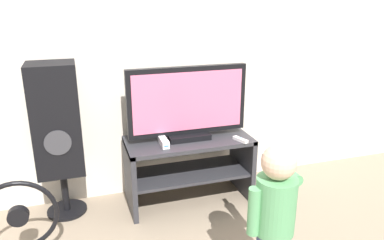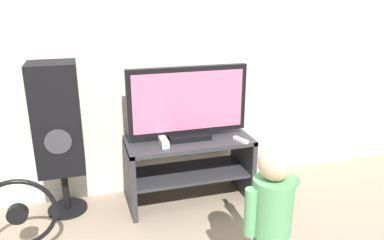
{
  "view_description": "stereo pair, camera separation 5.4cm",
  "coord_description": "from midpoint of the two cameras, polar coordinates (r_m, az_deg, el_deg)",
  "views": [
    {
      "loc": [
        -0.77,
        -2.27,
        1.53
      ],
      "look_at": [
        0.0,
        0.13,
        0.69
      ],
      "focal_mm": 35.0,
      "sensor_mm": 36.0,
      "label": 1
    },
    {
      "loc": [
        -0.72,
        -2.29,
        1.53
      ],
      "look_at": [
        0.0,
        0.13,
        0.69
      ],
      "focal_mm": 35.0,
      "sensor_mm": 36.0,
      "label": 2
    }
  ],
  "objects": [
    {
      "name": "ground_plane",
      "position": [
        2.85,
        1.32,
        -14.02
      ],
      "size": [
        16.0,
        16.0,
        0.0
      ],
      "primitive_type": "plane",
      "color": "gray"
    },
    {
      "name": "wall_back",
      "position": [
        2.9,
        -1.64,
        13.95
      ],
      "size": [
        10.0,
        0.06,
        2.6
      ],
      "color": "silver",
      "rests_on": "ground_plane"
    },
    {
      "name": "tv_stand",
      "position": [
        2.87,
        0.06,
        -6.21
      ],
      "size": [
        0.94,
        0.43,
        0.51
      ],
      "color": "#2D2D33",
      "rests_on": "ground_plane"
    },
    {
      "name": "television",
      "position": [
        2.73,
        -0.05,
        2.46
      ],
      "size": [
        0.89,
        0.2,
        0.54
      ],
      "color": "black",
      "rests_on": "tv_stand"
    },
    {
      "name": "game_console",
      "position": [
        2.68,
        -3.77,
        -3.34
      ],
      "size": [
        0.05,
        0.16,
        0.05
      ],
      "color": "white",
      "rests_on": "tv_stand"
    },
    {
      "name": "remote_primary",
      "position": [
        2.77,
        7.97,
        -3.04
      ],
      "size": [
        0.08,
        0.13,
        0.03
      ],
      "color": "white",
      "rests_on": "tv_stand"
    },
    {
      "name": "child",
      "position": [
        2.04,
        12.81,
        -12.72
      ],
      "size": [
        0.32,
        0.47,
        0.83
      ],
      "color": "#3F4C72",
      "rests_on": "ground_plane"
    },
    {
      "name": "speaker_tower",
      "position": [
        2.74,
        -19.29,
        -0.27
      ],
      "size": [
        0.32,
        0.29,
        1.11
      ],
      "color": "black",
      "rests_on": "ground_plane"
    },
    {
      "name": "floor_fan",
      "position": [
        2.49,
        -24.21,
        -14.46
      ],
      "size": [
        0.45,
        0.23,
        0.55
      ],
      "color": "black",
      "rests_on": "ground_plane"
    }
  ]
}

